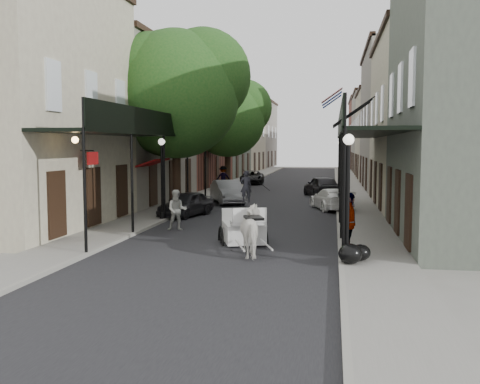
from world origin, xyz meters
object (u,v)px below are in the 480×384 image
at_px(tree_far, 232,116).
at_px(car_right_near, 331,199).
at_px(tree_near, 184,89).
at_px(lamppost_right_near, 348,196).
at_px(pedestrian_sidewalk_left, 223,178).
at_px(car_right_far, 322,186).
at_px(car_left_mid, 228,192).
at_px(carriage, 242,214).
at_px(car_left_far, 252,177).
at_px(lamppost_right_far, 340,168).
at_px(car_left_near, 186,204).
at_px(horse, 254,231).
at_px(pedestrian_walking, 177,210).
at_px(pedestrian_sidewalk_right, 349,223).
at_px(lamppost_left, 162,177).

xyz_separation_m(tree_far, car_right_near, (7.85, -12.40, -5.25)).
bearing_deg(tree_near, lamppost_right_near, -55.73).
relative_size(tree_near, pedestrian_sidewalk_left, 5.34).
distance_m(tree_near, car_right_far, 12.72).
bearing_deg(car_left_mid, carriage, -99.71).
bearing_deg(pedestrian_sidewalk_left, car_right_far, 138.32).
bearing_deg(carriage, tree_near, 99.01).
bearing_deg(car_left_far, car_right_near, -73.99).
relative_size(tree_near, lamppost_right_far, 2.60).
height_order(car_left_near, car_left_far, car_left_near).
relative_size(horse, pedestrian_sidewalk_left, 1.05).
bearing_deg(horse, tree_far, -96.42).
bearing_deg(tree_near, car_right_far, 51.05).
bearing_deg(car_left_near, carriage, -43.40).
relative_size(pedestrian_sidewalk_left, car_left_far, 0.41).
xyz_separation_m(lamppost_right_far, car_right_far, (-1.17, 1.00, -1.32)).
distance_m(tree_far, pedestrian_walking, 21.34).
bearing_deg(tree_near, tree_far, 90.19).
xyz_separation_m(carriage, pedestrian_sidewalk_right, (3.76, -1.92, 0.04)).
relative_size(lamppost_right_far, pedestrian_walking, 2.20).
height_order(tree_near, lamppost_right_far, tree_near).
bearing_deg(car_left_far, pedestrian_sidewalk_right, -81.01).
distance_m(horse, pedestrian_walking, 5.93).
height_order(lamppost_right_far, car_left_mid, lamppost_right_far).
height_order(lamppost_left, car_left_near, lamppost_left).
distance_m(tree_near, pedestrian_sidewalk_left, 13.56).
xyz_separation_m(horse, car_left_far, (-4.83, 31.36, -0.19)).
height_order(pedestrian_sidewalk_left, car_left_near, pedestrian_sidewalk_left).
bearing_deg(lamppost_left, pedestrian_sidewalk_left, 91.96).
bearing_deg(tree_far, horse, -77.73).
distance_m(car_left_near, car_right_far, 12.92).
relative_size(pedestrian_sidewalk_left, car_right_near, 0.44).
bearing_deg(lamppost_right_near, car_right_near, 92.08).
bearing_deg(car_right_near, car_left_mid, -35.63).
xyz_separation_m(carriage, car_right_far, (2.50, 17.65, -0.30)).
height_order(pedestrian_sidewalk_right, car_left_far, pedestrian_sidewalk_right).
bearing_deg(pedestrian_walking, car_left_mid, 74.83).
height_order(pedestrian_walking, car_left_near, pedestrian_walking).
height_order(pedestrian_sidewalk_left, car_right_far, pedestrian_sidewalk_left).
bearing_deg(tree_far, lamppost_right_near, -72.32).
height_order(tree_far, lamppost_right_far, tree_far).
xyz_separation_m(tree_near, pedestrian_sidewalk_left, (-0.47, 12.41, -5.47)).
height_order(pedestrian_walking, pedestrian_sidewalk_right, pedestrian_sidewalk_right).
xyz_separation_m(tree_far, car_left_mid, (1.65, -10.18, -5.14)).
distance_m(carriage, car_left_near, 7.53).
relative_size(lamppost_right_far, car_left_near, 1.02).
height_order(lamppost_right_far, pedestrian_sidewalk_right, lamppost_right_far).
bearing_deg(pedestrian_walking, carriage, -49.65).
bearing_deg(tree_far, car_left_near, -87.28).
bearing_deg(lamppost_right_far, horse, -98.58).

